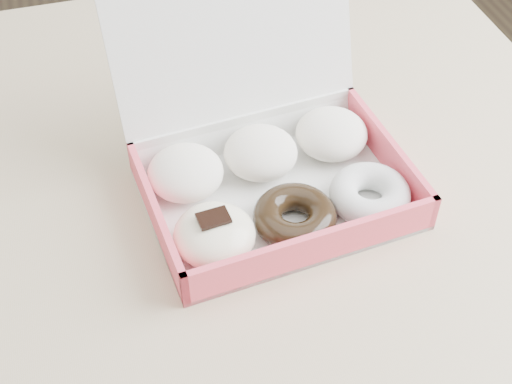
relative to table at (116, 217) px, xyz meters
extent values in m
cube|color=tan|center=(0.00, 0.00, 0.06)|extent=(1.20, 0.80, 0.04)
cylinder|color=tan|center=(0.55, 0.35, -0.32)|extent=(0.05, 0.05, 0.71)
cube|color=white|center=(0.18, -0.10, 0.08)|extent=(0.30, 0.23, 0.01)
cube|color=#FF4F62|center=(0.19, -0.20, 0.10)|extent=(0.29, 0.03, 0.05)
cube|color=white|center=(0.17, 0.00, 0.10)|extent=(0.29, 0.03, 0.05)
cube|color=#FF4F62|center=(0.04, -0.11, 0.10)|extent=(0.03, 0.21, 0.05)
cube|color=#FF4F62|center=(0.32, -0.09, 0.10)|extent=(0.03, 0.21, 0.05)
cube|color=white|center=(0.17, 0.02, 0.18)|extent=(0.29, 0.09, 0.20)
ellipsoid|color=white|center=(0.08, -0.06, 0.11)|extent=(0.09, 0.09, 0.05)
ellipsoid|color=white|center=(0.17, -0.05, 0.11)|extent=(0.09, 0.09, 0.05)
ellipsoid|color=white|center=(0.26, -0.04, 0.11)|extent=(0.09, 0.09, 0.05)
ellipsoid|color=#FCF0CB|center=(0.09, -0.16, 0.11)|extent=(0.09, 0.09, 0.05)
cube|color=black|center=(0.09, -0.16, 0.13)|extent=(0.03, 0.03, 0.00)
torus|color=black|center=(0.18, -0.15, 0.10)|extent=(0.10, 0.10, 0.03)
torus|color=silver|center=(0.27, -0.14, 0.10)|extent=(0.10, 0.10, 0.03)
camera|label=1|loc=(0.00, -0.63, 0.66)|focal=50.00mm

